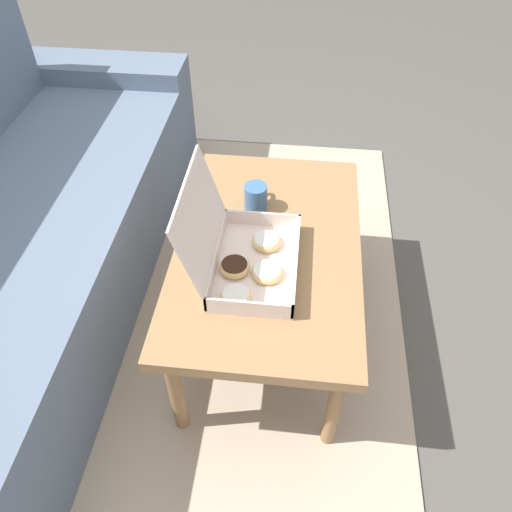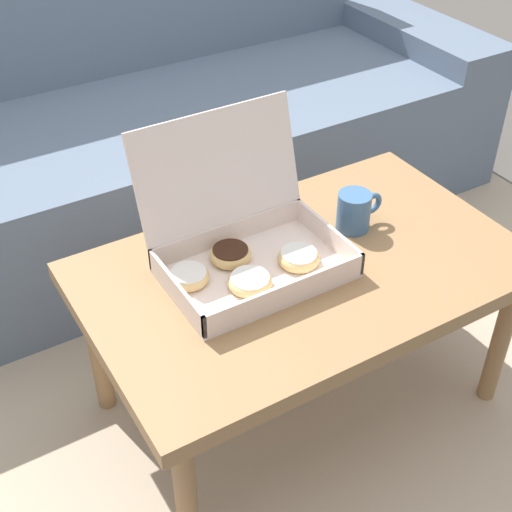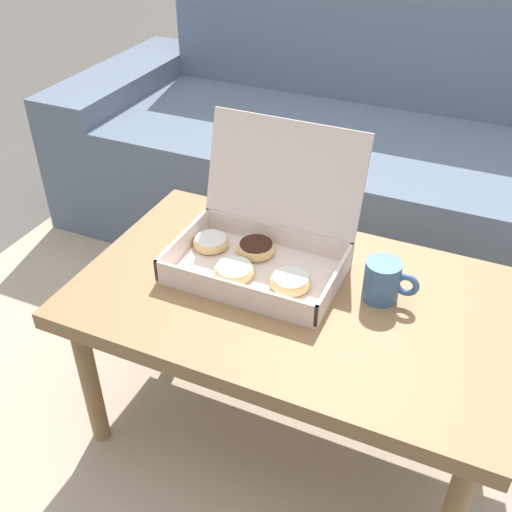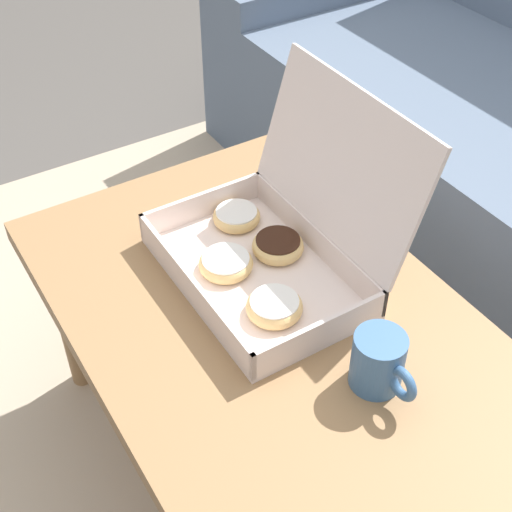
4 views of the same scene
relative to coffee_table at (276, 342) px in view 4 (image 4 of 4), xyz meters
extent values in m
plane|color=#514C47|center=(0.00, 0.16, -0.40)|extent=(12.00, 12.00, 0.00)
cube|color=tan|center=(0.00, 0.46, -0.40)|extent=(2.53, 1.96, 0.01)
cube|color=slate|center=(-1.08, 0.94, -0.14)|extent=(0.24, 0.86, 0.53)
cube|color=#997047|center=(0.00, 0.00, 0.03)|extent=(0.97, 0.60, 0.04)
cylinder|color=#997047|center=(-0.43, -0.24, -0.20)|extent=(0.04, 0.04, 0.41)
cylinder|color=#997047|center=(-0.43, 0.24, -0.20)|extent=(0.04, 0.04, 0.41)
cube|color=silver|center=(-0.11, 0.03, 0.05)|extent=(0.39, 0.25, 0.01)
cube|color=silver|center=(-0.11, -0.09, 0.08)|extent=(0.39, 0.01, 0.05)
cube|color=silver|center=(-0.11, 0.15, 0.08)|extent=(0.39, 0.01, 0.05)
cube|color=silver|center=(-0.30, 0.03, 0.08)|extent=(0.01, 0.25, 0.05)
cube|color=silver|center=(0.08, 0.03, 0.08)|extent=(0.01, 0.25, 0.05)
cube|color=silver|center=(-0.11, 0.19, 0.23)|extent=(0.39, 0.08, 0.25)
torus|color=#E5BC75|center=(-0.14, 0.09, 0.07)|extent=(0.09, 0.09, 0.03)
cylinder|color=black|center=(-0.14, 0.09, 0.08)|extent=(0.08, 0.08, 0.01)
torus|color=#E5BC75|center=(-0.01, 0.00, 0.07)|extent=(0.09, 0.09, 0.03)
cylinder|color=white|center=(-0.01, 0.00, 0.08)|extent=(0.08, 0.08, 0.01)
torus|color=#E5BC75|center=(-0.15, -0.01, 0.07)|extent=(0.09, 0.09, 0.03)
cylinder|color=white|center=(-0.15, -0.01, 0.08)|extent=(0.08, 0.08, 0.01)
torus|color=#E5BC75|center=(-0.25, 0.07, 0.07)|extent=(0.09, 0.09, 0.03)
cylinder|color=white|center=(-0.25, 0.07, 0.08)|extent=(0.08, 0.08, 0.01)
cylinder|color=#3D6693|center=(0.18, 0.06, 0.09)|extent=(0.08, 0.08, 0.09)
torus|color=#3D6693|center=(0.23, 0.06, 0.10)|extent=(0.06, 0.01, 0.06)
camera|label=1|loc=(-1.16, -0.09, 1.17)|focal=35.00mm
camera|label=2|loc=(-0.72, -1.00, 1.03)|focal=50.00mm
camera|label=3|loc=(0.35, -0.98, 0.89)|focal=42.00mm
camera|label=4|loc=(0.65, -0.44, 0.89)|focal=50.00mm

